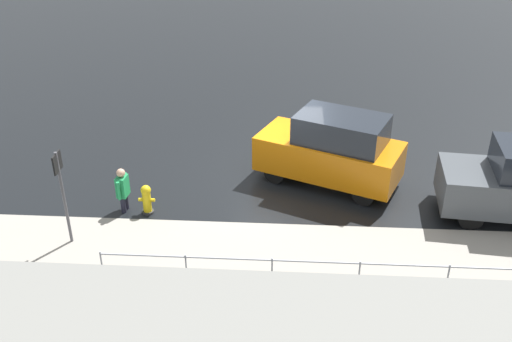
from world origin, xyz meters
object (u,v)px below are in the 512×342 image
fire_hydrant (147,199)px  sign_post (61,185)px  moving_hatchback (332,149)px  pedestrian (123,188)px

fire_hydrant → sign_post: bearing=42.7°
moving_hatchback → fire_hydrant: moving_hatchback is taller
sign_post → pedestrian: bearing=-121.5°
pedestrian → sign_post: (0.90, 1.47, 0.90)m
moving_hatchback → fire_hydrant: size_ratio=5.30×
fire_hydrant → pedestrian: pedestrian is taller
moving_hatchback → pedestrian: bearing=18.7°
pedestrian → fire_hydrant: bearing=173.0°
pedestrian → sign_post: sign_post is taller
sign_post → moving_hatchback: bearing=-152.4°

